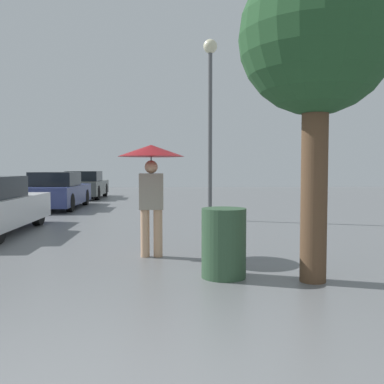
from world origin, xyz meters
TOP-DOWN VIEW (x-y plane):
  - pedestrian at (0.30, 4.52)m, footprint 1.04×1.04m
  - parked_car_third at (-3.24, 12.98)m, footprint 1.63×4.22m
  - parked_car_farthest at (-3.24, 18.21)m, footprint 1.67×4.05m
  - tree at (2.31, 2.92)m, footprint 1.86×1.86m
  - street_lamp at (1.72, 9.27)m, footprint 0.37×0.37m
  - trash_bin at (1.25, 3.19)m, footprint 0.57×0.57m

SIDE VIEW (x-z plane):
  - trash_bin at x=1.25m, z-range 0.00..0.88m
  - parked_car_third at x=-3.24m, z-range -0.05..1.22m
  - parked_car_farthest at x=-3.24m, z-range -0.04..1.23m
  - pedestrian at x=0.30m, z-range 0.54..2.29m
  - tree at x=2.31m, z-range 0.95..4.83m
  - street_lamp at x=1.72m, z-range 0.97..5.77m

